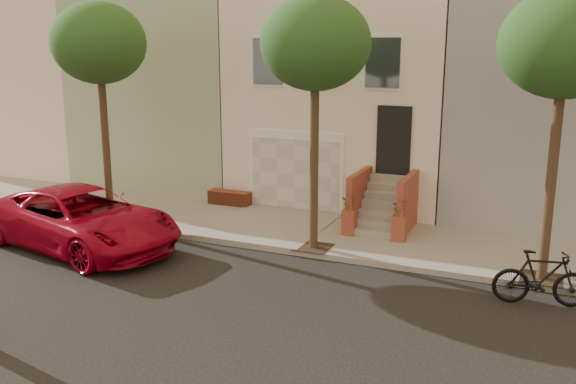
% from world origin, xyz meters
% --- Properties ---
extents(ground, '(90.00, 90.00, 0.00)m').
position_xyz_m(ground, '(0.00, 0.00, 0.00)').
color(ground, black).
rests_on(ground, ground).
extents(sidewalk, '(40.00, 3.70, 0.15)m').
position_xyz_m(sidewalk, '(0.00, 5.35, 0.07)').
color(sidewalk, gray).
rests_on(sidewalk, ground).
extents(house_row, '(33.10, 11.70, 7.00)m').
position_xyz_m(house_row, '(0.00, 11.19, 3.64)').
color(house_row, beige).
rests_on(house_row, sidewalk).
extents(tree_left, '(2.70, 2.57, 6.30)m').
position_xyz_m(tree_left, '(-5.50, 3.90, 5.26)').
color(tree_left, '#2D2116').
rests_on(tree_left, sidewalk).
extents(tree_mid, '(2.70, 2.57, 6.30)m').
position_xyz_m(tree_mid, '(1.00, 3.90, 5.26)').
color(tree_mid, '#2D2116').
rests_on(tree_mid, sidewalk).
extents(tree_right, '(2.70, 2.57, 6.30)m').
position_xyz_m(tree_right, '(6.50, 3.90, 5.26)').
color(tree_right, '#2D2116').
rests_on(tree_right, sidewalk).
extents(pickup_truck, '(6.20, 3.80, 1.61)m').
position_xyz_m(pickup_truck, '(-4.74, 1.83, 0.80)').
color(pickup_truck, '#9D031C').
rests_on(pickup_truck, ground).
extents(motorcycle, '(2.04, 0.97, 1.18)m').
position_xyz_m(motorcycle, '(6.51, 2.71, 0.59)').
color(motorcycle, black).
rests_on(motorcycle, ground).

